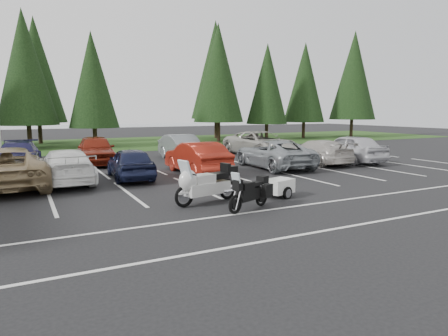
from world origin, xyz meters
TOP-DOWN VIEW (x-y plane):
  - ground at (0.00, 0.00)m, footprint 120.00×120.00m
  - grass_strip at (0.00, 24.00)m, footprint 80.00×16.00m
  - lake_water at (4.00, 55.00)m, footprint 70.00×50.00m
  - stall_markings at (0.00, 2.00)m, footprint 32.00×16.00m
  - conifer_4 at (-5.00, 22.90)m, footprint 4.80×4.80m
  - conifer_5 at (0.00, 21.60)m, footprint 4.14×4.14m
  - conifer_6 at (12.00, 22.10)m, footprint 4.93×4.93m
  - conifer_7 at (17.50, 21.80)m, footprint 4.27×4.27m
  - conifer_8 at (23.00, 22.60)m, footprint 4.53×4.53m
  - conifer_9 at (29.00, 21.30)m, footprint 5.19×5.19m
  - conifer_back_b at (-4.00, 27.50)m, footprint 4.97×4.97m
  - conifer_back_c at (14.00, 26.80)m, footprint 5.50×5.50m
  - car_near_2 at (-6.24, 4.28)m, footprint 3.02×6.06m
  - car_near_3 at (-4.03, 4.34)m, footprint 2.06×5.05m
  - car_near_4 at (-1.31, 4.20)m, footprint 2.00×4.34m
  - car_near_5 at (1.96, 4.21)m, footprint 1.74×4.82m
  - car_near_6 at (6.49, 4.22)m, footprint 2.82×5.59m
  - car_near_7 at (9.68, 4.46)m, footprint 2.00×4.85m
  - car_near_8 at (11.88, 4.12)m, footprint 2.24×5.02m
  - car_far_1 at (-5.87, 9.51)m, footprint 2.53×5.29m
  - car_far_2 at (-1.85, 10.13)m, footprint 2.38×5.04m
  - car_far_3 at (3.34, 9.68)m, footprint 1.76×4.81m
  - car_far_4 at (9.06, 9.62)m, footprint 3.34×6.27m
  - touring_motorcycle at (-0.24, -1.76)m, footprint 2.93×1.46m
  - cargo_trailer at (2.46, -2.09)m, footprint 1.64×1.21m
  - adventure_motorcycle at (0.55, -3.19)m, footprint 2.24×1.47m

SIDE VIEW (x-z plane):
  - ground at x=0.00m, z-range 0.00..0.00m
  - lake_water at x=4.00m, z-range -0.01..0.01m
  - stall_markings at x=0.00m, z-range 0.00..0.01m
  - grass_strip at x=0.00m, z-range 0.00..0.01m
  - cargo_trailer at x=2.46m, z-range 0.00..0.68m
  - adventure_motorcycle at x=0.55m, z-range 0.00..1.29m
  - car_near_7 at x=9.68m, z-range 0.00..1.40m
  - car_near_4 at x=-1.31m, z-range 0.00..1.44m
  - car_near_3 at x=-4.03m, z-range 0.00..1.47m
  - car_far_1 at x=-5.87m, z-range 0.00..1.49m
  - car_near_6 at x=6.49m, z-range 0.00..1.52m
  - touring_motorcycle at x=-0.24m, z-range 0.00..1.55m
  - car_far_3 at x=3.34m, z-range 0.00..1.57m
  - car_near_5 at x=1.96m, z-range 0.00..1.58m
  - car_near_2 at x=-6.24m, z-range 0.00..1.65m
  - car_far_2 at x=-1.85m, z-range 0.00..1.67m
  - car_far_4 at x=9.06m, z-range 0.00..1.67m
  - car_near_8 at x=11.88m, z-range 0.00..1.68m
  - conifer_5 at x=0.00m, z-range 0.81..10.45m
  - conifer_7 at x=17.50m, z-range 0.84..10.78m
  - conifer_8 at x=23.00m, z-range 0.89..11.45m
  - conifer_4 at x=-5.00m, z-range 0.95..12.12m
  - conifer_6 at x=12.00m, z-range 0.97..12.45m
  - conifer_back_b at x=-4.00m, z-range 0.98..12.56m
  - conifer_9 at x=29.00m, z-range 1.02..13.12m
  - conifer_back_c at x=14.00m, z-range 1.09..13.90m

